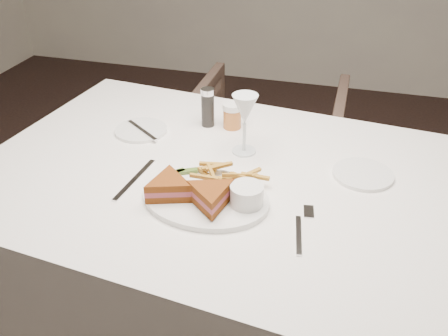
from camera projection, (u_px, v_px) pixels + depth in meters
name	position (u px, v px, depth m)	size (l,w,h in m)	color
table	(228.00, 277.00, 1.53)	(1.36, 0.91, 0.75)	white
chair_far	(266.00, 145.00, 2.30)	(0.66, 0.62, 0.68)	#503B31
table_setting	(219.00, 169.00, 1.28)	(0.83, 0.66, 0.18)	white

